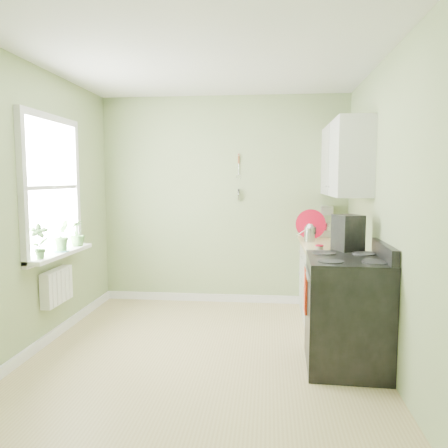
# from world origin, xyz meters

# --- Properties ---
(floor) EXTENTS (3.20, 3.60, 0.02)m
(floor) POSITION_xyz_m (0.00, 0.00, -0.01)
(floor) COLOR tan
(floor) RESTS_ON ground
(ceiling) EXTENTS (3.20, 3.60, 0.02)m
(ceiling) POSITION_xyz_m (0.00, 0.00, 2.71)
(ceiling) COLOR white
(ceiling) RESTS_ON wall_back
(wall_back) EXTENTS (3.20, 0.02, 2.70)m
(wall_back) POSITION_xyz_m (0.00, 1.81, 1.35)
(wall_back) COLOR #98AA74
(wall_back) RESTS_ON floor
(wall_left) EXTENTS (0.02, 3.60, 2.70)m
(wall_left) POSITION_xyz_m (-1.61, 0.00, 1.35)
(wall_left) COLOR #98AA74
(wall_left) RESTS_ON floor
(wall_right) EXTENTS (0.02, 3.60, 2.70)m
(wall_right) POSITION_xyz_m (1.61, 0.00, 1.35)
(wall_right) COLOR #98AA74
(wall_right) RESTS_ON floor
(base_cabinets) EXTENTS (0.60, 1.60, 0.87)m
(base_cabinets) POSITION_xyz_m (1.30, 1.00, 0.43)
(base_cabinets) COLOR white
(base_cabinets) RESTS_ON floor
(countertop) EXTENTS (0.64, 1.60, 0.04)m
(countertop) POSITION_xyz_m (1.29, 1.00, 0.89)
(countertop) COLOR #DBC886
(countertop) RESTS_ON base_cabinets
(upper_cabinets) EXTENTS (0.35, 1.40, 0.80)m
(upper_cabinets) POSITION_xyz_m (1.43, 1.10, 1.85)
(upper_cabinets) COLOR white
(upper_cabinets) RESTS_ON wall_right
(window) EXTENTS (0.06, 1.14, 1.44)m
(window) POSITION_xyz_m (-1.58, 0.30, 1.55)
(window) COLOR white
(window) RESTS_ON wall_left
(window_sill) EXTENTS (0.18, 1.14, 0.04)m
(window_sill) POSITION_xyz_m (-1.51, 0.30, 0.88)
(window_sill) COLOR white
(window_sill) RESTS_ON wall_left
(radiator) EXTENTS (0.12, 0.50, 0.35)m
(radiator) POSITION_xyz_m (-1.54, 0.25, 0.55)
(radiator) COLOR white
(radiator) RESTS_ON wall_left
(wall_utensils) EXTENTS (0.02, 0.14, 0.58)m
(wall_utensils) POSITION_xyz_m (0.20, 1.78, 1.56)
(wall_utensils) COLOR #DBC886
(wall_utensils) RESTS_ON wall_back
(stove) EXTENTS (0.72, 0.81, 1.09)m
(stove) POSITION_xyz_m (1.28, -0.11, 0.49)
(stove) COLOR black
(stove) RESTS_ON floor
(stand_mixer) EXTENTS (0.25, 0.37, 0.43)m
(stand_mixer) POSITION_xyz_m (1.33, 1.74, 1.09)
(stand_mixer) COLOR #B2B2B7
(stand_mixer) RESTS_ON countertop
(kettle) EXTENTS (0.21, 0.12, 0.21)m
(kettle) POSITION_xyz_m (1.07, 1.19, 1.02)
(kettle) COLOR silver
(kettle) RESTS_ON countertop
(coffee_maker) EXTENTS (0.30, 0.31, 0.39)m
(coffee_maker) POSITION_xyz_m (1.34, 0.30, 1.09)
(coffee_maker) COLOR black
(coffee_maker) RESTS_ON countertop
(red_tray) EXTENTS (0.36, 0.08, 0.36)m
(red_tray) POSITION_xyz_m (1.10, 1.44, 1.09)
(red_tray) COLOR #A40921
(red_tray) RESTS_ON countertop
(jar) EXTENTS (0.08, 0.08, 0.09)m
(jar) POSITION_xyz_m (1.09, 0.38, 0.95)
(jar) COLOR #C2B79A
(jar) RESTS_ON countertop
(plant_a) EXTENTS (0.21, 0.19, 0.33)m
(plant_a) POSITION_xyz_m (-1.50, -0.13, 1.07)
(plant_a) COLOR #4A7D39
(plant_a) RESTS_ON window_sill
(plant_b) EXTENTS (0.18, 0.21, 0.32)m
(plant_b) POSITION_xyz_m (-1.50, 0.32, 1.06)
(plant_b) COLOR #4A7D39
(plant_b) RESTS_ON window_sill
(plant_c) EXTENTS (0.17, 0.17, 0.28)m
(plant_c) POSITION_xyz_m (-1.50, 0.68, 1.04)
(plant_c) COLOR #4A7D39
(plant_c) RESTS_ON window_sill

